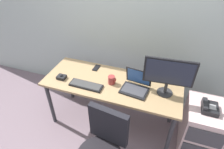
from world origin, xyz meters
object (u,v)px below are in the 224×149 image
at_px(trackball_mouse, 62,77).
at_px(banana, 145,78).
at_px(keyboard, 86,85).
at_px(monitor_main, 169,74).
at_px(laptop, 136,85).
at_px(file_cabinet, 201,127).
at_px(cell_phone, 96,68).
at_px(desk_phone, 209,107).
at_px(coffee_mug, 112,80).

bearing_deg(trackball_mouse, banana, 18.32).
bearing_deg(keyboard, monitor_main, 11.43).
xyz_separation_m(monitor_main, banana, (-0.27, 0.18, -0.25)).
bearing_deg(laptop, keyboard, -166.21).
height_order(keyboard, laptop, laptop).
height_order(file_cabinet, laptop, laptop).
height_order(file_cabinet, cell_phone, cell_phone).
bearing_deg(trackball_mouse, monitor_main, 6.78).
distance_m(file_cabinet, cell_phone, 1.52).
relative_size(file_cabinet, banana, 3.49).
bearing_deg(laptop, file_cabinet, 2.13).
distance_m(monitor_main, cell_phone, 1.00).
xyz_separation_m(file_cabinet, cell_phone, (-1.45, 0.21, 0.42)).
xyz_separation_m(desk_phone, banana, (-0.76, 0.21, 0.06)).
bearing_deg(coffee_mug, keyboard, -151.39).
bearing_deg(banana, keyboard, -150.43).
height_order(laptop, coffee_mug, laptop).
bearing_deg(banana, laptop, -105.96).
bearing_deg(coffee_mug, desk_phone, 0.36).
xyz_separation_m(monitor_main, coffee_mug, (-0.64, -0.04, -0.22)).
relative_size(file_cabinet, trackball_mouse, 6.02).
height_order(keyboard, cell_phone, keyboard).
bearing_deg(keyboard, banana, 29.57).
bearing_deg(keyboard, file_cabinet, 6.98).
distance_m(desk_phone, monitor_main, 0.59).
height_order(coffee_mug, cell_phone, coffee_mug).
bearing_deg(banana, cell_phone, 178.03).
bearing_deg(monitor_main, keyboard, -168.57).
bearing_deg(file_cabinet, cell_phone, 171.56).
relative_size(desk_phone, banana, 1.05).
distance_m(laptop, cell_phone, 0.66).
height_order(monitor_main, banana, monitor_main).
xyz_separation_m(file_cabinet, desk_phone, (-0.01, -0.02, 0.37)).
height_order(file_cabinet, keyboard, keyboard).
distance_m(file_cabinet, monitor_main, 0.85).
bearing_deg(monitor_main, file_cabinet, -1.33).
distance_m(keyboard, cell_phone, 0.39).
bearing_deg(banana, trackball_mouse, -161.68).
xyz_separation_m(file_cabinet, laptop, (-0.84, -0.03, 0.46)).
relative_size(trackball_mouse, coffee_mug, 1.05).
relative_size(file_cabinet, desk_phone, 3.31).
xyz_separation_m(keyboard, banana, (0.64, 0.36, 0.01)).
bearing_deg(monitor_main, coffee_mug, -176.86).
distance_m(keyboard, trackball_mouse, 0.36).
distance_m(laptop, coffee_mug, 0.30).
bearing_deg(keyboard, desk_phone, 6.36).
bearing_deg(cell_phone, coffee_mug, -36.37).
height_order(laptop, banana, laptop).
bearing_deg(keyboard, trackball_mouse, 174.62).
height_order(desk_phone, laptop, laptop).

